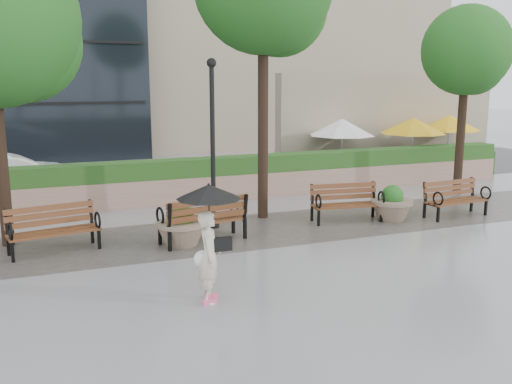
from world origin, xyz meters
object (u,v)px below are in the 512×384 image
object	(u,v)px
bench_2	(203,229)
planter_right	(392,206)
bench_1	(54,239)
lamppost	(213,155)
planter_left	(181,229)
bench_3	(347,211)
bench_4	(455,206)
pedestrian	(209,231)
car_right	(12,174)

from	to	relation	value
bench_2	planter_right	world-z (taller)	bench_2
bench_1	lamppost	world-z (taller)	lamppost
planter_left	bench_3	bearing A→B (deg)	6.32
bench_1	bench_4	world-z (taller)	bench_1
planter_right	lamppost	world-z (taller)	lamppost
bench_1	lamppost	xyz separation A→B (m)	(3.94, 0.75, 1.59)
bench_2	planter_right	size ratio (longest dim) A/B	1.87
planter_right	pedestrian	xyz separation A→B (m)	(-6.31, -3.70, 0.87)
bench_1	planter_right	bearing A→B (deg)	-12.05
planter_right	pedestrian	world-z (taller)	pedestrian
bench_1	lamppost	distance (m)	4.31
planter_left	car_right	world-z (taller)	car_right
bench_4	bench_2	bearing A→B (deg)	173.83
bench_2	lamppost	distance (m)	2.06
bench_3	lamppost	size ratio (longest dim) A/B	0.46
lamppost	bench_2	bearing A→B (deg)	-117.93
planter_left	bench_1	bearing A→B (deg)	170.17
pedestrian	bench_1	bearing A→B (deg)	53.23
bench_2	pedestrian	size ratio (longest dim) A/B	1.05
bench_2	bench_3	world-z (taller)	bench_2
bench_4	lamppost	distance (m)	6.95
planter_right	planter_left	bearing A→B (deg)	-177.81
bench_3	planter_right	size ratio (longest dim) A/B	1.70
bench_4	planter_left	world-z (taller)	bench_4
pedestrian	bench_4	bearing A→B (deg)	-45.66
planter_left	planter_right	size ratio (longest dim) A/B	1.02
bench_1	lamppost	bearing A→B (deg)	0.38
bench_1	planter_left	distance (m)	2.81
lamppost	pedestrian	distance (m)	4.99
bench_1	planter_left	xyz separation A→B (m)	(2.77, -0.48, 0.08)
planter_left	lamppost	bearing A→B (deg)	46.37
bench_1	bench_3	distance (m)	7.46
bench_4	planter_right	xyz separation A→B (m)	(-1.86, 0.35, 0.08)
bench_4	pedestrian	xyz separation A→B (m)	(-8.17, -3.35, 0.95)
pedestrian	bench_2	bearing A→B (deg)	7.49
lamppost	pedestrian	xyz separation A→B (m)	(-1.54, -4.71, -0.65)
bench_1	pedestrian	xyz separation A→B (m)	(2.40, -3.96, 0.94)
planter_left	planter_right	distance (m)	5.94
bench_3	pedestrian	size ratio (longest dim) A/B	0.96
planter_left	bench_4	bearing A→B (deg)	-0.93
bench_4	pedestrian	world-z (taller)	pedestrian
planter_right	pedestrian	distance (m)	7.37
bench_1	planter_right	distance (m)	8.71
bench_3	planter_left	size ratio (longest dim) A/B	1.67
planter_right	pedestrian	size ratio (longest dim) A/B	0.56
bench_2	bench_3	bearing A→B (deg)	176.43
car_right	bench_2	bearing A→B (deg)	-160.17
planter_right	pedestrian	bearing A→B (deg)	-149.57
bench_1	planter_right	xyz separation A→B (m)	(8.70, -0.25, 0.07)
bench_1	bench_3	size ratio (longest dim) A/B	1.03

